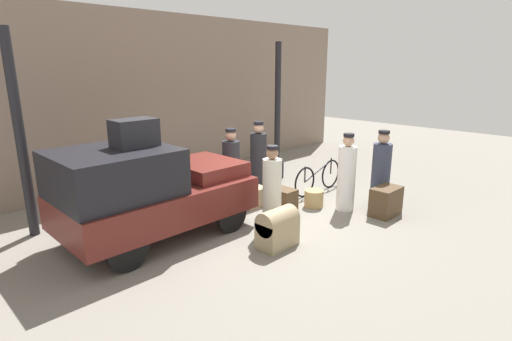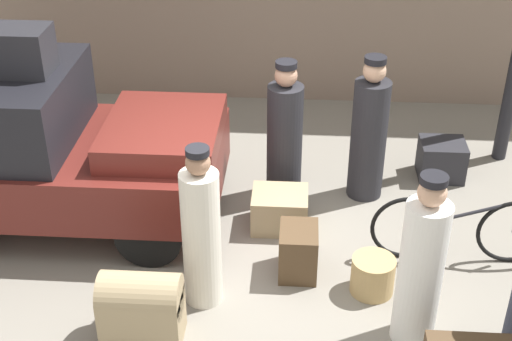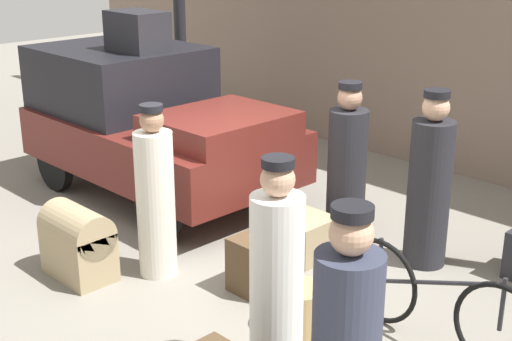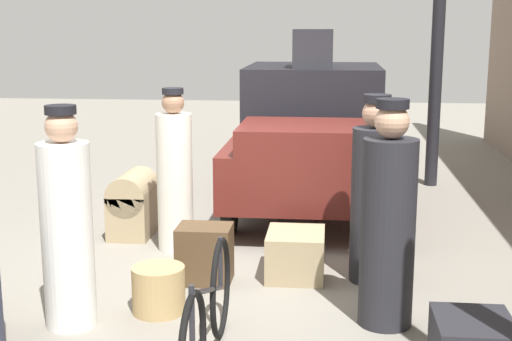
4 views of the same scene
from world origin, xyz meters
The scene contains 13 objects.
ground_plane centered at (0.00, 0.00, 0.00)m, with size 30.00×30.00×0.00m, color gray.
canopy_pillar_left centered at (-3.63, 2.37, 1.89)m, with size 0.18×0.18×3.78m.
truck centered at (-2.16, 0.66, 0.94)m, with size 3.49×1.89×1.77m.
bicycle centered at (2.32, 0.10, 0.39)m, with size 1.84×0.04×0.80m.
wicker_basket centered at (1.40, -0.47, 0.19)m, with size 0.43×0.43×0.38m.
porter_with_bicycle centered at (1.44, 1.35, 0.80)m, with size 0.42×0.42×1.77m.
porter_lifting_near_truck centered at (0.46, 1.30, 0.77)m, with size 0.42×0.42×1.71m.
conductor_in_dark_uniform centered at (1.72, -1.09, 0.79)m, with size 0.39×0.39×1.72m.
porter_carrying_trunk centered at (-0.25, -0.69, 0.77)m, with size 0.37×0.37×1.68m.
trunk_umber_medium centered at (0.66, -0.22, 0.26)m, with size 0.39×0.49×0.52m.
suitcase_black_upright centered at (-0.73, -1.27, 0.36)m, with size 0.73×0.44×0.71m.
trunk_wicker_pale centered at (0.44, 0.60, 0.21)m, with size 0.62×0.53×0.43m.
trunk_on_truck_roof centered at (-2.31, 0.66, 2.01)m, with size 0.74×0.49×0.47m.
Camera 4 is at (6.76, 0.90, 2.30)m, focal length 50.00 mm.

